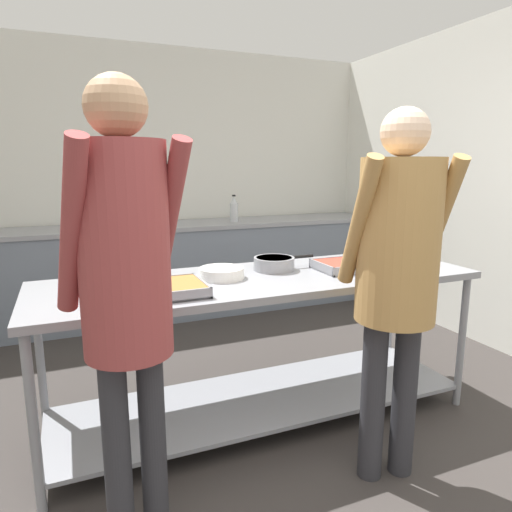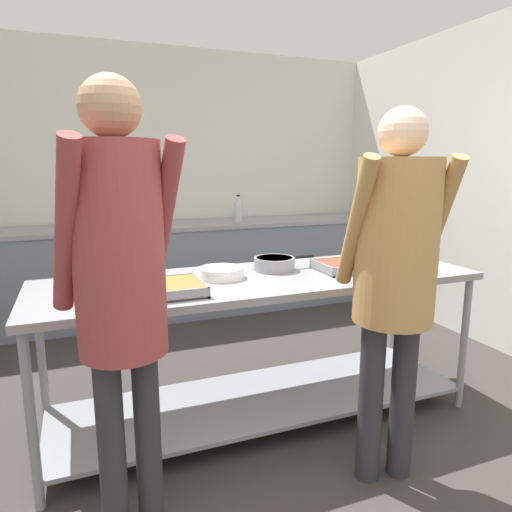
# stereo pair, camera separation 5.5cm
# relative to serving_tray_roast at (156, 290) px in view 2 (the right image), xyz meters

# --- Properties ---
(wall_rear) EXTENTS (4.56, 0.06, 2.65)m
(wall_rear) POSITION_rel_serving_tray_roast_xyz_m (0.58, 2.65, 0.43)
(wall_rear) COLOR silver
(wall_rear) RESTS_ON ground_plane
(wall_right) EXTENTS (0.06, 3.73, 2.65)m
(wall_right) POSITION_rel_serving_tray_roast_xyz_m (2.82, 0.85, 0.43)
(wall_right) COLOR silver
(wall_right) RESTS_ON ground_plane
(back_counter) EXTENTS (4.40, 0.65, 0.92)m
(back_counter) POSITION_rel_serving_tray_roast_xyz_m (0.58, 2.28, -0.43)
(back_counter) COLOR slate
(back_counter) RESTS_ON ground_plane
(serving_counter) EXTENTS (2.49, 0.77, 0.87)m
(serving_counter) POSITION_rel_serving_tray_roast_xyz_m (0.62, 0.15, -0.30)
(serving_counter) COLOR gray
(serving_counter) RESTS_ON ground_plane
(serving_tray_roast) EXTENTS (0.45, 0.33, 0.05)m
(serving_tray_roast) POSITION_rel_serving_tray_roast_xyz_m (0.00, 0.00, 0.00)
(serving_tray_roast) COLOR gray
(serving_tray_roast) RESTS_ON serving_counter
(plate_stack) EXTENTS (0.26, 0.26, 0.06)m
(plate_stack) POSITION_rel_serving_tray_roast_xyz_m (0.39, 0.20, 0.00)
(plate_stack) COLOR white
(plate_stack) RESTS_ON serving_counter
(sauce_pan) EXTENTS (0.38, 0.24, 0.08)m
(sauce_pan) POSITION_rel_serving_tray_roast_xyz_m (0.75, 0.28, 0.02)
(sauce_pan) COLOR gray
(sauce_pan) RESTS_ON serving_counter
(serving_tray_vegetables) EXTENTS (0.49, 0.28, 0.05)m
(serving_tray_vegetables) POSITION_rel_serving_tray_roast_xyz_m (1.22, 0.12, -0.00)
(serving_tray_vegetables) COLOR gray
(serving_tray_vegetables) RESTS_ON serving_counter
(guest_serving_left) EXTENTS (0.51, 0.41, 1.73)m
(guest_serving_left) POSITION_rel_serving_tray_roast_xyz_m (0.97, -0.55, 0.18)
(guest_serving_left) COLOR #2D2D33
(guest_serving_left) RESTS_ON ground_plane
(guest_serving_right) EXTENTS (0.48, 0.42, 1.78)m
(guest_serving_right) POSITION_rel_serving_tray_roast_xyz_m (-0.20, -0.53, 0.23)
(guest_serving_right) COLOR #2D2D33
(guest_serving_right) RESTS_ON ground_plane
(water_bottle) EXTENTS (0.08, 0.08, 0.27)m
(water_bottle) POSITION_rel_serving_tray_roast_xyz_m (1.20, 2.23, 0.15)
(water_bottle) COLOR silver
(water_bottle) RESTS_ON back_counter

